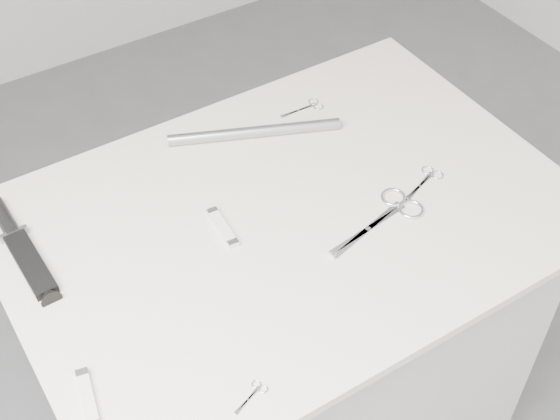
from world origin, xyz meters
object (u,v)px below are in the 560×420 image
embroidery_scissors_b (307,107)px  pocket_knife_a (88,399)px  tiny_scissors (253,394)px  plinth (288,361)px  embroidery_scissors_a (426,179)px  pocket_knife_b (223,227)px  large_shears (390,212)px  sheathed_knife (18,242)px  metal_rail (254,132)px

embroidery_scissors_b → pocket_knife_a: size_ratio=0.89×
tiny_scissors → plinth: bearing=28.5°
embroidery_scissors_a → pocket_knife_b: bearing=147.3°
embroidery_scissors_b → tiny_scissors: same height
embroidery_scissors_a → tiny_scissors: same height
large_shears → tiny_scissors: large_shears is taller
embroidery_scissors_b → sheathed_knife: sheathed_knife is taller
embroidery_scissors_a → embroidery_scissors_b: size_ratio=1.10×
pocket_knife_b → sheathed_knife: bearing=68.5°
pocket_knife_a → metal_rail: (0.51, 0.38, 0.01)m
pocket_knife_b → metal_rail: size_ratio=0.29×
tiny_scissors → sheathed_knife: 0.50m
pocket_knife_b → metal_rail: metal_rail is taller
tiny_scissors → pocket_knife_a: bearing=130.0°
plinth → embroidery_scissors_b: size_ratio=9.45×
pocket_knife_a → pocket_knife_b: bearing=-48.0°
pocket_knife_a → embroidery_scissors_b: bearing=-46.5°
sheathed_knife → pocket_knife_a: size_ratio=2.38×
embroidery_scissors_a → pocket_knife_b: pocket_knife_b is taller
pocket_knife_a → metal_rail: 0.63m
embroidery_scissors_a → tiny_scissors: size_ratio=1.64×
tiny_scissors → large_shears: bearing=4.5°
embroidery_scissors_a → embroidery_scissors_b: 0.31m
embroidery_scissors_a → pocket_knife_a: bearing=168.8°
pocket_knife_b → embroidery_scissors_a: bearing=-98.7°
embroidery_scissors_a → plinth: bearing=147.3°
metal_rail → large_shears: bearing=-73.0°
embroidery_scissors_b → metal_rail: metal_rail is taller
embroidery_scissors_b → pocket_knife_b: size_ratio=0.97×
large_shears → sheathed_knife: size_ratio=0.82×
plinth → pocket_knife_a: size_ratio=8.45×
large_shears → tiny_scissors: (-0.40, -0.19, -0.00)m
metal_rail → embroidery_scissors_a: bearing=-53.3°
large_shears → plinth: bearing=136.5°
tiny_scissors → metal_rail: 0.58m
embroidery_scissors_b → pocket_knife_b: (-0.32, -0.21, 0.00)m
sheathed_knife → pocket_knife_b: size_ratio=2.57×
plinth → tiny_scissors: tiny_scissors is taller
tiny_scissors → pocket_knife_a: (-0.21, 0.12, 0.01)m
plinth → pocket_knife_a: 0.68m
pocket_knife_a → metal_rail: metal_rail is taller
pocket_knife_b → pocket_knife_a: bearing=125.1°
metal_rail → sheathed_knife: bearing=-176.2°
plinth → embroidery_scissors_b: bearing=50.5°
plinth → pocket_knife_b: (-0.12, 0.03, 0.48)m
large_shears → pocket_knife_a: bearing=175.4°
embroidery_scissors_a → embroidery_scissors_b: same height
large_shears → pocket_knife_a: (-0.60, -0.07, 0.00)m
sheathed_knife → pocket_knife_b: 0.35m
embroidery_scissors_a → embroidery_scissors_b: (-0.07, 0.30, -0.00)m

